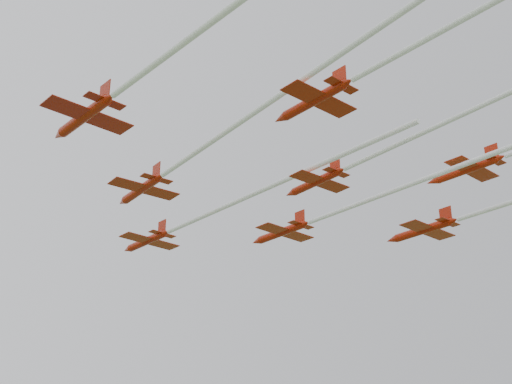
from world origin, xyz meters
TOP-DOWN VIEW (x-y plane):
  - jet_lead at (3.26, 8.93)m, footprint 11.39×55.31m
  - jet_row2_left at (-7.02, -12.49)m, footprint 8.88×65.42m
  - jet_row2_right at (18.07, -10.22)m, footprint 12.78×66.49m
  - jet_row3_left at (-19.92, -18.74)m, footprint 9.63×44.12m
  - jet_row3_mid at (8.97, -26.60)m, footprint 8.62×59.06m
  - jet_row3_right at (32.27, -18.39)m, footprint 11.01×54.37m
  - jet_row4_left at (-1.91, -44.42)m, footprint 11.44×67.73m

SIDE VIEW (x-z plane):
  - jet_row3_mid at x=8.97m, z-range 45.93..48.27m
  - jet_row3_left at x=-19.92m, z-range 45.85..48.55m
  - jet_row4_left at x=-1.91m, z-range 46.03..48.44m
  - jet_row3_right at x=32.27m, z-range 45.88..48.71m
  - jet_row2_right at x=18.07m, z-range 46.52..49.27m
  - jet_lead at x=3.26m, z-range 46.63..49.38m
  - jet_row2_left at x=-7.02m, z-range 46.71..49.35m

